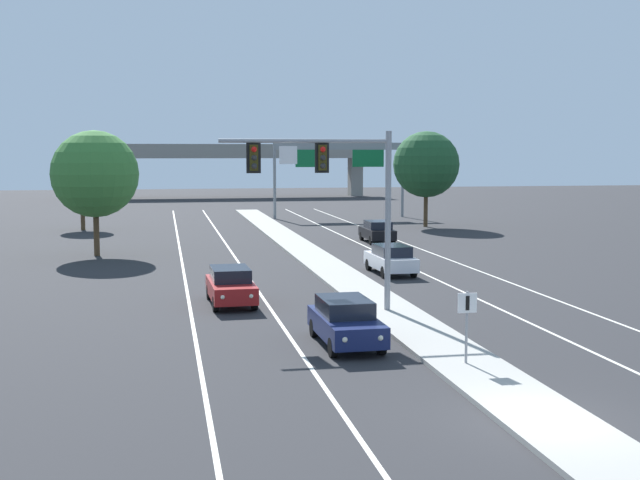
% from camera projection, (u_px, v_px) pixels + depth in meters
% --- Properties ---
extents(ground_plane, '(260.00, 260.00, 0.00)m').
position_uv_depth(ground_plane, '(546.00, 423.00, 19.82)').
color(ground_plane, '#28282B').
extents(median_island, '(2.40, 110.00, 0.15)m').
position_uv_depth(median_island, '(366.00, 294.00, 37.39)').
color(median_island, '#9E9B93').
rests_on(median_island, ground).
extents(lane_stripe_oncoming_center, '(0.14, 100.00, 0.01)m').
position_uv_depth(lane_stripe_oncoming_center, '(248.00, 276.00, 43.36)').
color(lane_stripe_oncoming_center, silver).
rests_on(lane_stripe_oncoming_center, ground).
extents(lane_stripe_receding_center, '(0.14, 100.00, 0.01)m').
position_uv_depth(lane_stripe_receding_center, '(418.00, 271.00, 45.11)').
color(lane_stripe_receding_center, silver).
rests_on(lane_stripe_receding_center, ground).
extents(edge_stripe_left, '(0.14, 100.00, 0.01)m').
position_uv_depth(edge_stripe_left, '(185.00, 278.00, 42.74)').
color(edge_stripe_left, silver).
rests_on(edge_stripe_left, ground).
extents(edge_stripe_right, '(0.14, 100.00, 0.01)m').
position_uv_depth(edge_stripe_right, '(475.00, 269.00, 45.73)').
color(edge_stripe_right, silver).
rests_on(edge_stripe_right, ground).
extents(overhead_signal_mast, '(6.86, 0.44, 7.20)m').
position_uv_depth(overhead_signal_mast, '(335.00, 183.00, 32.34)').
color(overhead_signal_mast, gray).
rests_on(overhead_signal_mast, median_island).
extents(median_sign_post, '(0.60, 0.10, 2.20)m').
position_uv_depth(median_sign_post, '(467.00, 316.00, 24.70)').
color(median_sign_post, gray).
rests_on(median_sign_post, median_island).
extents(car_oncoming_navy, '(1.90, 4.50, 1.58)m').
position_uv_depth(car_oncoming_navy, '(346.00, 321.00, 27.73)').
color(car_oncoming_navy, '#141E4C').
rests_on(car_oncoming_navy, ground).
extents(car_oncoming_red, '(1.93, 4.51, 1.58)m').
position_uv_depth(car_oncoming_red, '(231.00, 285.00, 35.17)').
color(car_oncoming_red, maroon).
rests_on(car_oncoming_red, ground).
extents(car_receding_white, '(1.90, 4.50, 1.58)m').
position_uv_depth(car_receding_white, '(391.00, 259.00, 43.94)').
color(car_receding_white, silver).
rests_on(car_receding_white, ground).
extents(car_receding_black, '(1.88, 4.49, 1.58)m').
position_uv_depth(car_receding_black, '(377.00, 231.00, 59.29)').
color(car_receding_black, black).
rests_on(car_receding_black, ground).
extents(highway_sign_gantry, '(13.28, 0.42, 7.50)m').
position_uv_depth(highway_sign_gantry, '(340.00, 156.00, 81.06)').
color(highway_sign_gantry, gray).
rests_on(highway_sign_gantry, ground).
extents(overpass_bridge, '(42.40, 6.40, 7.65)m').
position_uv_depth(overpass_bridge, '(226.00, 157.00, 118.44)').
color(overpass_bridge, gray).
rests_on(overpass_bridge, ground).
extents(tree_far_left_c, '(4.09, 4.09, 5.91)m').
position_uv_depth(tree_far_left_c, '(82.00, 184.00, 68.38)').
color(tree_far_left_c, '#4C3823').
rests_on(tree_far_left_c, ground).
extents(tree_far_left_b, '(5.44, 5.44, 7.88)m').
position_uv_depth(tree_far_left_b, '(95.00, 174.00, 51.25)').
color(tree_far_left_b, '#4C3823').
rests_on(tree_far_left_b, ground).
extents(tree_far_right_c, '(5.76, 5.76, 8.33)m').
position_uv_depth(tree_far_right_c, '(426.00, 164.00, 71.33)').
color(tree_far_right_c, '#4C3823').
rests_on(tree_far_right_c, ground).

